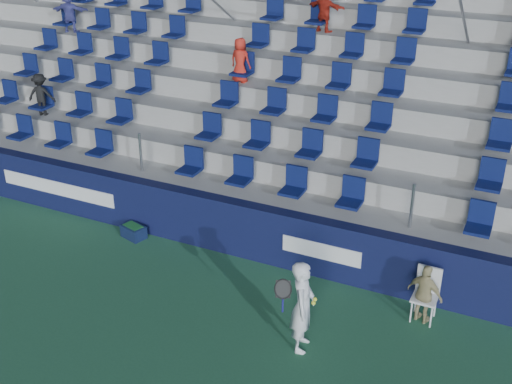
% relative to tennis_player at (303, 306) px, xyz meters
% --- Properties ---
extents(ground, '(70.00, 70.00, 0.00)m').
position_rel_tennis_player_xyz_m(ground, '(-1.93, -0.93, -0.83)').
color(ground, '#2C6643').
rests_on(ground, ground).
extents(sponsor_wall, '(24.00, 0.32, 1.20)m').
position_rel_tennis_player_xyz_m(sponsor_wall, '(-1.93, 2.22, -0.23)').
color(sponsor_wall, '#10143C').
rests_on(sponsor_wall, ground).
extents(grandstand, '(24.00, 8.17, 6.63)m').
position_rel_tennis_player_xyz_m(grandstand, '(-1.94, 7.32, 1.31)').
color(grandstand, '#9C9D98').
rests_on(grandstand, ground).
extents(tennis_player, '(0.69, 0.67, 1.65)m').
position_rel_tennis_player_xyz_m(tennis_player, '(0.00, 0.00, 0.00)').
color(tennis_player, white).
rests_on(tennis_player, ground).
extents(line_judge_chair, '(0.44, 0.45, 0.98)m').
position_rel_tennis_player_xyz_m(line_judge_chair, '(1.67, 1.73, -0.26)').
color(line_judge_chair, white).
rests_on(line_judge_chair, ground).
extents(line_judge, '(0.72, 0.46, 1.13)m').
position_rel_tennis_player_xyz_m(line_judge, '(1.67, 1.57, -0.26)').
color(line_judge, tan).
rests_on(line_judge, ground).
extents(ball_bin, '(0.59, 0.47, 0.29)m').
position_rel_tennis_player_xyz_m(ball_bin, '(-4.67, 1.82, -0.67)').
color(ball_bin, '#101B3C').
rests_on(ball_bin, ground).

